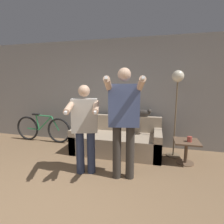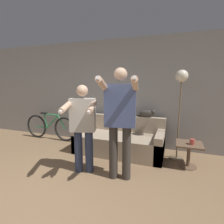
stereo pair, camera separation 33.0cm
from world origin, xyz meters
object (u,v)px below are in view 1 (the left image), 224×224
(person_left, at_px, (85,125))
(cat, at_px, (143,113))
(person_right, at_px, (124,116))
(floor_lamp, at_px, (177,89))
(couch, at_px, (117,141))
(bicycle, at_px, (43,129))
(cup, at_px, (190,139))
(side_table, at_px, (186,147))

(person_left, height_order, cat, person_left)
(person_right, height_order, floor_lamp, floor_lamp)
(couch, bearing_deg, bicycle, 174.10)
(cup, bearing_deg, person_left, -156.14)
(person_right, bearing_deg, floor_lamp, 41.48)
(bicycle, bearing_deg, floor_lamp, -2.47)
(side_table, distance_m, cup, 0.19)
(cat, height_order, floor_lamp, floor_lamp)
(person_left, xyz_separation_m, side_table, (1.74, 0.83, -0.54))
(person_right, relative_size, side_table, 3.87)
(person_left, relative_size, cup, 15.15)
(couch, xyz_separation_m, person_right, (0.34, -1.06, 0.79))
(cup, bearing_deg, floor_lamp, 124.46)
(side_table, bearing_deg, person_right, -142.62)
(person_left, xyz_separation_m, floor_lamp, (1.54, 1.14, 0.57))
(person_right, xyz_separation_m, bicycle, (-2.42, 1.28, -0.70))
(cat, height_order, bicycle, cat)
(couch, bearing_deg, person_right, -72.31)
(person_right, bearing_deg, cup, 24.35)
(couch, height_order, cat, cat)
(side_table, bearing_deg, couch, 170.70)
(side_table, bearing_deg, floor_lamp, 123.22)
(floor_lamp, relative_size, bicycle, 1.12)
(couch, distance_m, floor_lamp, 1.70)
(couch, height_order, bicycle, couch)
(couch, relative_size, floor_lamp, 1.07)
(person_left, bearing_deg, side_table, 8.41)
(cat, height_order, side_table, cat)
(person_left, distance_m, floor_lamp, 2.00)
(couch, relative_size, bicycle, 1.20)
(couch, distance_m, cat, 0.88)
(person_left, xyz_separation_m, cup, (1.78, 0.79, -0.36))
(floor_lamp, bearing_deg, bicycle, 177.53)
(side_table, bearing_deg, bicycle, 172.71)
(person_right, bearing_deg, person_left, 169.83)
(person_right, distance_m, cup, 1.47)
(person_right, distance_m, floor_lamp, 1.49)
(person_right, bearing_deg, side_table, 26.82)
(floor_lamp, height_order, cup, floor_lamp)
(floor_lamp, distance_m, cup, 1.02)
(cat, distance_m, floor_lamp, 0.92)
(cat, bearing_deg, couch, -148.68)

